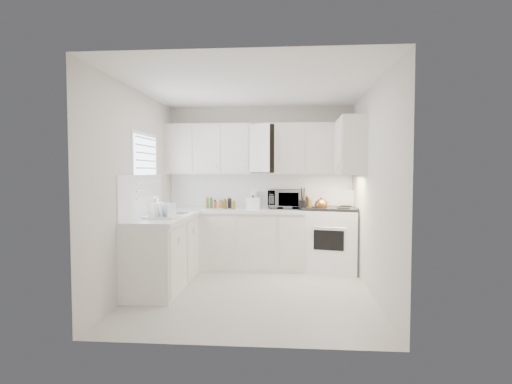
# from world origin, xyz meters

# --- Properties ---
(floor) EXTENTS (3.20, 3.20, 0.00)m
(floor) POSITION_xyz_m (0.00, 0.00, 0.00)
(floor) COLOR #BEB6AD
(floor) RESTS_ON ground
(ceiling) EXTENTS (3.20, 3.20, 0.00)m
(ceiling) POSITION_xyz_m (0.00, 0.00, 2.60)
(ceiling) COLOR white
(ceiling) RESTS_ON ground
(wall_back) EXTENTS (3.00, 0.00, 3.00)m
(wall_back) POSITION_xyz_m (0.00, 1.60, 1.30)
(wall_back) COLOR beige
(wall_back) RESTS_ON ground
(wall_front) EXTENTS (3.00, 0.00, 3.00)m
(wall_front) POSITION_xyz_m (0.00, -1.60, 1.30)
(wall_front) COLOR beige
(wall_front) RESTS_ON ground
(wall_left) EXTENTS (0.00, 3.20, 3.20)m
(wall_left) POSITION_xyz_m (-1.50, 0.00, 1.30)
(wall_left) COLOR beige
(wall_left) RESTS_ON ground
(wall_right) EXTENTS (0.00, 3.20, 3.20)m
(wall_right) POSITION_xyz_m (1.50, 0.00, 1.30)
(wall_right) COLOR beige
(wall_right) RESTS_ON ground
(window_blinds) EXTENTS (0.06, 0.96, 1.06)m
(window_blinds) POSITION_xyz_m (-1.48, 0.35, 1.55)
(window_blinds) COLOR white
(window_blinds) RESTS_ON wall_left
(lower_cabinets_back) EXTENTS (2.22, 0.60, 0.90)m
(lower_cabinets_back) POSITION_xyz_m (-0.39, 1.30, 0.45)
(lower_cabinets_back) COLOR beige
(lower_cabinets_back) RESTS_ON floor
(lower_cabinets_left) EXTENTS (0.60, 1.60, 0.90)m
(lower_cabinets_left) POSITION_xyz_m (-1.20, 0.20, 0.45)
(lower_cabinets_left) COLOR beige
(lower_cabinets_left) RESTS_ON floor
(countertop_back) EXTENTS (2.24, 0.64, 0.05)m
(countertop_back) POSITION_xyz_m (-0.39, 1.29, 0.93)
(countertop_back) COLOR silver
(countertop_back) RESTS_ON lower_cabinets_back
(countertop_left) EXTENTS (0.64, 1.62, 0.05)m
(countertop_left) POSITION_xyz_m (-1.19, 0.20, 0.93)
(countertop_left) COLOR silver
(countertop_left) RESTS_ON lower_cabinets_left
(backsplash_back) EXTENTS (2.98, 0.02, 0.55)m
(backsplash_back) POSITION_xyz_m (0.00, 1.59, 1.23)
(backsplash_back) COLOR silver
(backsplash_back) RESTS_ON wall_back
(backsplash_left) EXTENTS (0.02, 1.60, 0.55)m
(backsplash_left) POSITION_xyz_m (-1.49, 0.20, 1.23)
(backsplash_left) COLOR silver
(backsplash_left) RESTS_ON wall_left
(upper_cabinets_back) EXTENTS (3.00, 0.33, 0.80)m
(upper_cabinets_back) POSITION_xyz_m (0.00, 1.44, 1.50)
(upper_cabinets_back) COLOR beige
(upper_cabinets_back) RESTS_ON wall_back
(upper_cabinets_right) EXTENTS (0.33, 0.90, 0.80)m
(upper_cabinets_right) POSITION_xyz_m (1.33, 0.82, 1.50)
(upper_cabinets_right) COLOR beige
(upper_cabinets_right) RESTS_ON wall_right
(sink) EXTENTS (0.42, 0.38, 0.30)m
(sink) POSITION_xyz_m (-1.19, 0.55, 1.07)
(sink) COLOR gray
(sink) RESTS_ON countertop_left
(stove) EXTENTS (0.96, 0.85, 1.27)m
(stove) POSITION_xyz_m (1.14, 1.26, 0.63)
(stove) COLOR white
(stove) RESTS_ON floor
(tea_kettle) EXTENTS (0.27, 0.25, 0.22)m
(tea_kettle) POSITION_xyz_m (0.96, 1.10, 1.05)
(tea_kettle) COLOR #955728
(tea_kettle) RESTS_ON stove
(frying_pan) EXTENTS (0.40, 0.52, 0.04)m
(frying_pan) POSITION_xyz_m (1.32, 1.42, 0.97)
(frying_pan) COLOR black
(frying_pan) RESTS_ON stove
(microwave) EXTENTS (0.58, 0.37, 0.37)m
(microwave) POSITION_xyz_m (0.43, 1.41, 1.14)
(microwave) COLOR gray
(microwave) RESTS_ON countertop_back
(rice_cooker) EXTENTS (0.25, 0.25, 0.22)m
(rice_cooker) POSITION_xyz_m (-0.09, 1.28, 1.06)
(rice_cooker) COLOR white
(rice_cooker) RESTS_ON countertop_back
(paper_towel) EXTENTS (0.12, 0.12, 0.27)m
(paper_towel) POSITION_xyz_m (-0.08, 1.52, 1.08)
(paper_towel) COLOR white
(paper_towel) RESTS_ON countertop_back
(utensil_crock) EXTENTS (0.14, 0.14, 0.36)m
(utensil_crock) POSITION_xyz_m (0.68, 1.14, 1.13)
(utensil_crock) COLOR black
(utensil_crock) RESTS_ON countertop_back
(dish_rack) EXTENTS (0.43, 0.35, 0.22)m
(dish_rack) POSITION_xyz_m (-1.14, -0.06, 1.06)
(dish_rack) COLOR white
(dish_rack) RESTS_ON countertop_left
(spice_left_0) EXTENTS (0.06, 0.06, 0.13)m
(spice_left_0) POSITION_xyz_m (-0.85, 1.42, 1.02)
(spice_left_0) COLOR olive
(spice_left_0) RESTS_ON countertop_back
(spice_left_1) EXTENTS (0.06, 0.06, 0.13)m
(spice_left_1) POSITION_xyz_m (-0.78, 1.33, 1.02)
(spice_left_1) COLOR #27762D
(spice_left_1) RESTS_ON countertop_back
(spice_left_2) EXTENTS (0.06, 0.06, 0.13)m
(spice_left_2) POSITION_xyz_m (-0.70, 1.42, 1.02)
(spice_left_2) COLOR red
(spice_left_2) RESTS_ON countertop_back
(spice_left_3) EXTENTS (0.06, 0.06, 0.13)m
(spice_left_3) POSITION_xyz_m (-0.62, 1.33, 1.02)
(spice_left_3) COLOR gold
(spice_left_3) RESTS_ON countertop_back
(spice_left_4) EXTENTS (0.06, 0.06, 0.13)m
(spice_left_4) POSITION_xyz_m (-0.55, 1.42, 1.02)
(spice_left_4) COLOR brown
(spice_left_4) RESTS_ON countertop_back
(spice_left_5) EXTENTS (0.06, 0.06, 0.13)m
(spice_left_5) POSITION_xyz_m (-0.47, 1.33, 1.02)
(spice_left_5) COLOR black
(spice_left_5) RESTS_ON countertop_back
(spice_left_6) EXTENTS (0.06, 0.06, 0.13)m
(spice_left_6) POSITION_xyz_m (-0.40, 1.42, 1.02)
(spice_left_6) COLOR olive
(spice_left_6) RESTS_ON countertop_back
(sauce_right_0) EXTENTS (0.06, 0.06, 0.19)m
(sauce_right_0) POSITION_xyz_m (0.58, 1.46, 1.05)
(sauce_right_0) COLOR red
(sauce_right_0) RESTS_ON countertop_back
(sauce_right_1) EXTENTS (0.06, 0.06, 0.19)m
(sauce_right_1) POSITION_xyz_m (0.64, 1.40, 1.05)
(sauce_right_1) COLOR gold
(sauce_right_1) RESTS_ON countertop_back
(sauce_right_2) EXTENTS (0.06, 0.06, 0.19)m
(sauce_right_2) POSITION_xyz_m (0.69, 1.46, 1.05)
(sauce_right_2) COLOR brown
(sauce_right_2) RESTS_ON countertop_back
(sauce_right_3) EXTENTS (0.06, 0.06, 0.19)m
(sauce_right_3) POSITION_xyz_m (0.74, 1.40, 1.05)
(sauce_right_3) COLOR black
(sauce_right_3) RESTS_ON countertop_back
(sauce_right_4) EXTENTS (0.06, 0.06, 0.19)m
(sauce_right_4) POSITION_xyz_m (0.80, 1.46, 1.05)
(sauce_right_4) COLOR olive
(sauce_right_4) RESTS_ON countertop_back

